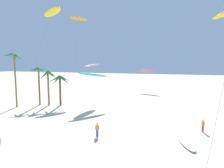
{
  "coord_description": "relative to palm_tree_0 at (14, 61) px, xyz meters",
  "views": [
    {
      "loc": [
        11.47,
        -0.87,
        8.96
      ],
      "look_at": [
        3.08,
        24.16,
        6.0
      ],
      "focal_mm": 30.92,
      "sensor_mm": 36.0,
      "label": 1
    }
  ],
  "objects": [
    {
      "name": "flying_kite_0",
      "position": [
        2.51,
        9.4,
        11.4
      ],
      "size": [
        7.27,
        9.09,
        21.75
      ],
      "color": "yellow",
      "rests_on": "ground"
    },
    {
      "name": "palm_tree_1",
      "position": [
        3.1,
        3.21,
        -2.54
      ],
      "size": [
        3.65,
        3.52,
        8.02
      ],
      "color": "brown",
      "rests_on": "ground"
    },
    {
      "name": "flying_kite_7",
      "position": [
        21.54,
        30.06,
        -2.9
      ],
      "size": [
        7.01,
        11.25,
        6.85
      ],
      "color": "#EA5193",
      "rests_on": "ground"
    },
    {
      "name": "palm_tree_2",
      "position": [
        7.66,
        4.07,
        -4.27
      ],
      "size": [
        4.39,
        4.47,
        6.33
      ],
      "color": "brown",
      "rests_on": "ground"
    },
    {
      "name": "person_far_watcher",
      "position": [
        21.59,
        -9.23,
        -8.28
      ],
      "size": [
        0.51,
        0.21,
        1.68
      ],
      "color": "#284CA3",
      "rests_on": "ground"
    },
    {
      "name": "person_near_right",
      "position": [
        33.99,
        -3.51,
        -8.3
      ],
      "size": [
        0.34,
        0.43,
        1.64
      ],
      "color": "red",
      "rests_on": "ground"
    },
    {
      "name": "flying_kite_2",
      "position": [
        12.84,
        8.76,
        -0.87
      ],
      "size": [
        2.01,
        12.23,
        8.89
      ],
      "color": "#EA5193",
      "rests_on": "ground"
    },
    {
      "name": "palm_tree_3",
      "position": [
        5.32,
        3.35,
        -3.39
      ],
      "size": [
        3.51,
        4.2,
        7.33
      ],
      "color": "olive",
      "rests_on": "ground"
    },
    {
      "name": "flying_kite_4",
      "position": [
        3.01,
        21.53,
        12.4
      ],
      "size": [
        4.33,
        11.39,
        22.17
      ],
      "color": "orange",
      "rests_on": "ground"
    },
    {
      "name": "grounded_kite_0",
      "position": [
        31.79,
        -8.2,
        -9.04
      ],
      "size": [
        2.48,
        4.68,
        0.3
      ],
      "color": "white",
      "rests_on": "ground"
    },
    {
      "name": "flying_kite_1",
      "position": [
        14.86,
        4.88,
        -2.68
      ],
      "size": [
        5.0,
        7.67,
        7.31
      ],
      "color": "#19B2B7",
      "rests_on": "ground"
    },
    {
      "name": "palm_tree_0",
      "position": [
        0.0,
        0.0,
        0.0
      ],
      "size": [
        3.96,
        3.74,
        10.9
      ],
      "color": "olive",
      "rests_on": "ground"
    }
  ]
}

